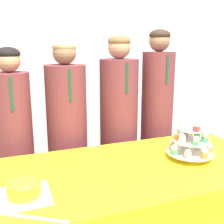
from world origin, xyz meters
TOP-DOWN VIEW (x-y plane):
  - wall_back at (0.00, 1.93)m, footprint 9.00×0.06m
  - round_cake at (-0.55, 0.27)m, footprint 0.23×0.23m
  - cake_knife at (-0.57, 0.11)m, footprint 0.26×0.17m
  - cupcake_stand at (0.43, 0.39)m, footprint 0.28×0.28m
  - student_0 at (-0.56, 1.07)m, footprint 0.26×0.26m
  - student_1 at (-0.18, 1.07)m, footprint 0.30×0.31m
  - student_2 at (0.24, 1.07)m, footprint 0.30×0.31m
  - student_3 at (0.59, 1.07)m, footprint 0.27×0.27m

SIDE VIEW (x-z plane):
  - student_0 at x=-0.56m, z-range -0.03..1.41m
  - student_1 at x=-0.18m, z-range -0.04..1.45m
  - student_2 at x=0.24m, z-range -0.04..1.49m
  - student_3 at x=0.59m, z-range -0.03..1.55m
  - cake_knife at x=-0.57m, z-range 0.77..0.78m
  - round_cake at x=-0.55m, z-range 0.77..0.87m
  - cupcake_stand at x=0.43m, z-range 0.77..1.02m
  - wall_back at x=0.00m, z-range 0.00..2.70m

